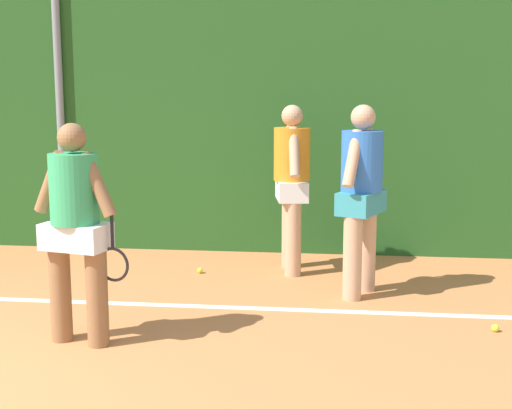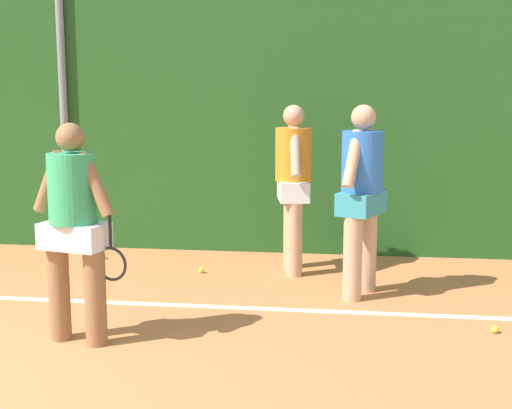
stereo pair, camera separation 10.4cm
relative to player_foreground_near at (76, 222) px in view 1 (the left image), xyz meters
The scene contains 8 objects.
hedge_fence_backdrop 3.83m from the player_foreground_near, 112.51° to the left, with size 20.60×0.25×3.19m, color #23511E.
fence_post_center 3.70m from the player_foreground_near, 113.57° to the left, with size 0.10×0.10×3.52m, color gray.
player_foreground_near is the anchor object (origin of this frame).
player_midcourt 2.84m from the player_foreground_near, 35.22° to the left, with size 0.53×0.82×1.92m.
player_backcourt_far 2.94m from the player_foreground_near, 57.66° to the left, with size 0.41×0.79×1.90m.
tennis_ball_4 2.53m from the player_foreground_near, 76.34° to the left, with size 0.07×0.07×0.07m, color #CCDB33.
tennis_ball_7 3.04m from the player_foreground_near, 105.89° to the left, with size 0.07×0.07×0.07m, color #CCDB33.
tennis_ball_8 3.66m from the player_foreground_near, 10.84° to the left, with size 0.07×0.07×0.07m, color #CCDB33.
Camera 1 is at (3.52, -3.51, 2.07)m, focal length 48.73 mm.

